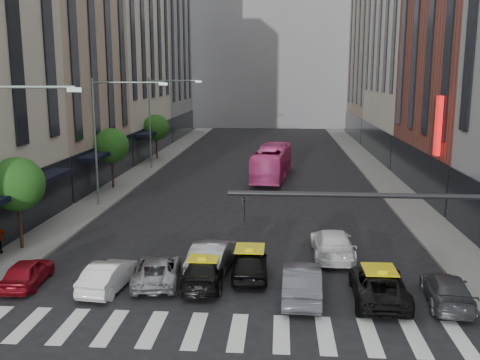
% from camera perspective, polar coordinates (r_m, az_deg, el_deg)
% --- Properties ---
extents(ground, '(160.00, 160.00, 0.00)m').
position_cam_1_polar(ground, '(19.20, -2.47, -17.86)').
color(ground, black).
rests_on(ground, ground).
extents(sidewalk_left, '(3.00, 96.00, 0.15)m').
position_cam_1_polar(sidewalk_left, '(49.48, -11.63, 0.08)').
color(sidewalk_left, slate).
rests_on(sidewalk_left, ground).
extents(sidewalk_right, '(3.00, 96.00, 0.15)m').
position_cam_1_polar(sidewalk_right, '(48.51, 15.49, -0.32)').
color(sidewalk_right, slate).
rests_on(sidewalk_right, ground).
extents(building_left_b, '(8.00, 16.00, 24.00)m').
position_cam_1_polar(building_left_b, '(48.66, -19.28, 13.63)').
color(building_left_b, tan).
rests_on(building_left_b, ground).
extents(building_left_d, '(8.00, 18.00, 30.00)m').
position_cam_1_polar(building_left_d, '(84.08, -9.06, 14.79)').
color(building_left_d, gray).
rests_on(building_left_d, ground).
extents(building_right_b, '(8.00, 18.00, 26.00)m').
position_cam_1_polar(building_right_b, '(46.32, 23.98, 14.72)').
color(building_right_b, brown).
rests_on(building_right_b, ground).
extents(building_right_d, '(8.00, 18.00, 28.00)m').
position_cam_1_polar(building_right_d, '(83.18, 15.15, 13.91)').
color(building_right_d, tan).
rests_on(building_right_d, ground).
extents(building_far, '(30.00, 10.00, 36.00)m').
position_cam_1_polar(building_far, '(102.08, 3.31, 15.90)').
color(building_far, gray).
rests_on(building_far, ground).
extents(tree_near, '(2.88, 2.88, 4.95)m').
position_cam_1_polar(tree_near, '(30.59, -22.68, -0.43)').
color(tree_near, black).
rests_on(tree_near, sidewalk_left).
extents(tree_mid, '(2.88, 2.88, 4.95)m').
position_cam_1_polar(tree_mid, '(45.23, -13.56, 3.57)').
color(tree_mid, black).
rests_on(tree_mid, sidewalk_left).
extents(tree_far, '(2.88, 2.88, 4.95)m').
position_cam_1_polar(tree_far, '(60.57, -8.94, 5.56)').
color(tree_far, black).
rests_on(tree_far, sidewalk_left).
extents(streetlamp_mid, '(5.38, 0.25, 9.00)m').
position_cam_1_polar(streetlamp_mid, '(38.78, -13.92, 5.72)').
color(streetlamp_mid, gray).
rests_on(streetlamp_mid, sidewalk_left).
extents(streetlamp_far, '(5.38, 0.25, 9.00)m').
position_cam_1_polar(streetlamp_far, '(54.17, -8.64, 7.33)').
color(streetlamp_far, gray).
rests_on(streetlamp_far, sidewalk_left).
extents(traffic_signal, '(10.10, 0.20, 6.00)m').
position_cam_1_polar(traffic_signal, '(17.35, 23.24, -5.96)').
color(traffic_signal, black).
rests_on(traffic_signal, ground).
extents(liberty_sign, '(0.30, 0.70, 4.00)m').
position_cam_1_polar(liberty_sign, '(38.31, 20.40, 5.43)').
color(liberty_sign, red).
rests_on(liberty_sign, ground).
extents(car_red, '(1.71, 3.71, 1.23)m').
position_cam_1_polar(car_red, '(26.16, -21.73, -9.12)').
color(car_red, maroon).
rests_on(car_red, ground).
extents(car_white_front, '(1.80, 4.03, 1.29)m').
position_cam_1_polar(car_white_front, '(24.60, -13.80, -9.84)').
color(car_white_front, silver).
rests_on(car_white_front, ground).
extents(car_silver, '(2.60, 4.62, 1.22)m').
position_cam_1_polar(car_silver, '(24.94, -8.82, -9.43)').
color(car_silver, gray).
rests_on(car_silver, ground).
extents(taxi_left, '(1.96, 4.56, 1.31)m').
position_cam_1_polar(taxi_left, '(24.42, -3.84, -9.67)').
color(taxi_left, black).
rests_on(taxi_left, ground).
extents(taxi_center, '(1.83, 4.17, 1.40)m').
position_cam_1_polar(taxi_center, '(25.22, 1.05, -8.85)').
color(taxi_center, black).
rests_on(taxi_center, ground).
extents(car_grey_mid, '(1.72, 4.57, 1.49)m').
position_cam_1_polar(car_grey_mid, '(23.10, 6.61, -10.71)').
color(car_grey_mid, '#42434A').
rests_on(car_grey_mid, ground).
extents(taxi_right, '(2.39, 4.85, 1.32)m').
position_cam_1_polar(taxi_right, '(23.56, 14.59, -10.78)').
color(taxi_right, black).
rests_on(taxi_right, ground).
extents(car_grey_curb, '(2.18, 4.42, 1.24)m').
position_cam_1_polar(car_grey_curb, '(24.04, 21.20, -10.86)').
color(car_grey_curb, '#393D40').
rests_on(car_grey_curb, ground).
extents(car_row2_left, '(2.11, 4.82, 1.54)m').
position_cam_1_polar(car_row2_left, '(25.98, -2.94, -8.10)').
color(car_row2_left, gray).
rests_on(car_row2_left, ground).
extents(car_row2_right, '(2.09, 5.03, 1.45)m').
position_cam_1_polar(car_row2_right, '(28.35, 9.84, -6.69)').
color(car_row2_right, white).
rests_on(car_row2_right, ground).
extents(bus, '(3.67, 11.05, 3.02)m').
position_cam_1_polar(bus, '(48.95, 3.45, 1.87)').
color(bus, '#E04290').
rests_on(bus, ground).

